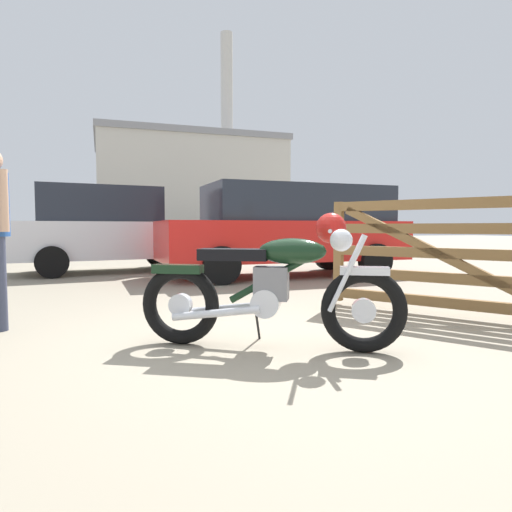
% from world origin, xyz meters
% --- Properties ---
extents(ground_plane, '(80.00, 80.00, 0.00)m').
position_xyz_m(ground_plane, '(0.00, 0.00, 0.00)').
color(ground_plane, gray).
extents(vintage_motorcycle, '(1.90, 1.05, 1.07)m').
position_xyz_m(vintage_motorcycle, '(0.18, -0.29, 0.49)').
color(vintage_motorcycle, black).
rests_on(vintage_motorcycle, ground_plane).
extents(timber_gate, '(1.57, 2.15, 1.60)m').
position_xyz_m(timber_gate, '(2.43, 0.15, 0.70)').
color(timber_gate, brown).
rests_on(timber_gate, ground_plane).
extents(red_hatchback_near, '(4.79, 2.18, 1.74)m').
position_xyz_m(red_hatchback_near, '(2.19, 4.58, 0.94)').
color(red_hatchback_near, black).
rests_on(red_hatchback_near, ground_plane).
extents(white_estate_far, '(4.11, 2.27, 1.78)m').
position_xyz_m(white_estate_far, '(-1.17, 6.47, 0.92)').
color(white_estate_far, black).
rests_on(white_estate_far, ground_plane).
extents(silver_sedan_mid, '(4.74, 2.06, 1.74)m').
position_xyz_m(silver_sedan_mid, '(5.49, 10.92, 0.94)').
color(silver_sedan_mid, black).
rests_on(silver_sedan_mid, ground_plane).
extents(industrial_building, '(15.85, 12.65, 18.55)m').
position_xyz_m(industrial_building, '(5.15, 37.13, 4.41)').
color(industrial_building, beige).
rests_on(industrial_building, ground_plane).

